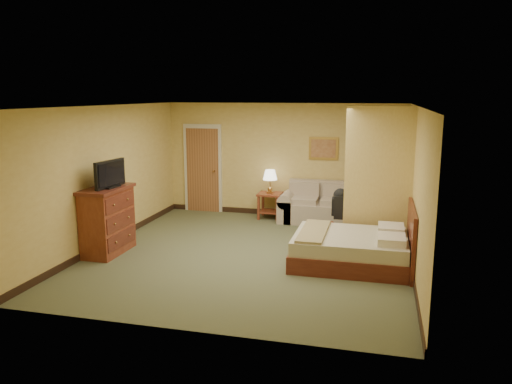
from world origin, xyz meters
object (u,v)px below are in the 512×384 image
(loveseat, at_px, (320,209))
(bed, at_px, (355,248))
(coffee_table, at_px, (322,232))
(dresser, at_px, (108,220))

(loveseat, bearing_deg, bed, -71.36)
(loveseat, relative_size, bed, 0.92)
(coffee_table, height_order, dresser, dresser)
(loveseat, distance_m, coffee_table, 1.83)
(coffee_table, xyz_separation_m, dresser, (-3.65, -1.29, 0.32))
(bed, bearing_deg, coffee_table, 126.99)
(coffee_table, height_order, bed, bed)
(loveseat, height_order, coffee_table, loveseat)
(dresser, bearing_deg, bed, 5.73)
(loveseat, distance_m, bed, 2.82)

